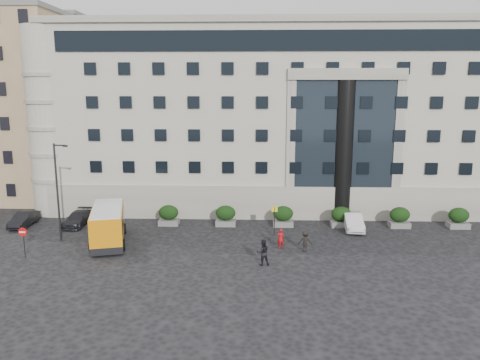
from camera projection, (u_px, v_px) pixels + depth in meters
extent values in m
plane|color=black|center=(203.00, 255.00, 34.90)|extent=(120.00, 120.00, 0.00)
cube|color=#A6A393|center=(274.00, 117.00, 54.53)|extent=(44.00, 24.00, 18.00)
cylinder|color=black|center=(343.00, 151.00, 43.33)|extent=(1.80, 1.80, 13.00)
cube|color=#977858|center=(12.00, 108.00, 53.42)|extent=(14.00, 14.00, 20.00)
cube|color=brown|center=(53.00, 97.00, 70.98)|extent=(13.00, 13.00, 22.00)
cube|color=#60605E|center=(169.00, 222.00, 42.64)|extent=(1.80, 1.20, 0.50)
ellipsoid|color=black|center=(169.00, 212.00, 42.47)|extent=(1.80, 1.26, 1.34)
cube|color=#60605E|center=(226.00, 223.00, 42.46)|extent=(1.80, 1.20, 0.50)
ellipsoid|color=black|center=(226.00, 213.00, 42.28)|extent=(1.80, 1.26, 1.34)
cube|color=#60605E|center=(283.00, 223.00, 42.28)|extent=(1.80, 1.20, 0.50)
ellipsoid|color=black|center=(283.00, 213.00, 42.10)|extent=(1.80, 1.26, 1.34)
cube|color=#60605E|center=(341.00, 224.00, 42.10)|extent=(1.80, 1.20, 0.50)
ellipsoid|color=black|center=(341.00, 214.00, 41.92)|extent=(1.80, 1.26, 1.34)
cube|color=#60605E|center=(399.00, 224.00, 41.92)|extent=(1.80, 1.20, 0.50)
ellipsoid|color=black|center=(400.00, 215.00, 41.74)|extent=(1.80, 1.26, 1.34)
cube|color=#60605E|center=(458.00, 225.00, 41.74)|extent=(1.80, 1.20, 0.50)
ellipsoid|color=black|center=(459.00, 215.00, 41.56)|extent=(1.80, 1.26, 1.34)
cylinder|color=#262628|center=(58.00, 193.00, 37.49)|extent=(0.16, 0.16, 8.00)
cylinder|color=#262628|center=(59.00, 145.00, 36.73)|extent=(0.90, 0.12, 0.12)
cube|color=black|center=(65.00, 146.00, 36.73)|extent=(0.35, 0.18, 0.14)
cylinder|color=#262628|center=(274.00, 221.00, 39.37)|extent=(0.08, 0.08, 2.50)
cube|color=yellow|center=(275.00, 209.00, 39.17)|extent=(0.50, 0.06, 0.45)
cylinder|color=#262628|center=(24.00, 244.00, 34.16)|extent=(0.08, 0.08, 2.20)
cylinder|color=red|center=(23.00, 232.00, 33.93)|extent=(0.64, 0.05, 0.64)
cube|color=white|center=(22.00, 232.00, 33.89)|extent=(0.45, 0.04, 0.10)
cube|color=orange|center=(108.00, 222.00, 37.41)|extent=(4.03, 7.26, 2.30)
cube|color=black|center=(109.00, 237.00, 37.65)|extent=(4.08, 7.31, 0.55)
cube|color=black|center=(108.00, 220.00, 37.37)|extent=(3.71, 5.81, 1.03)
cube|color=silver|center=(107.00, 209.00, 37.20)|extent=(3.83, 6.90, 0.18)
cylinder|color=black|center=(91.00, 247.00, 35.29)|extent=(0.50, 0.94, 0.90)
cylinder|color=black|center=(123.00, 245.00, 35.80)|extent=(0.50, 0.94, 0.90)
cylinder|color=black|center=(96.00, 230.00, 39.51)|extent=(0.50, 0.94, 0.90)
cylinder|color=black|center=(124.00, 229.00, 40.02)|extent=(0.50, 0.94, 0.90)
cube|color=maroon|center=(80.00, 190.00, 49.87)|extent=(2.84, 3.94, 2.53)
cube|color=maroon|center=(74.00, 200.00, 47.38)|extent=(2.44, 1.93, 1.72)
cube|color=black|center=(72.00, 198.00, 46.62)|extent=(1.92, 0.40, 0.81)
cylinder|color=black|center=(64.00, 207.00, 47.50)|extent=(0.39, 0.88, 0.85)
cylinder|color=black|center=(86.00, 206.00, 47.75)|extent=(0.39, 0.88, 0.85)
cylinder|color=black|center=(72.00, 199.00, 50.76)|extent=(0.39, 0.88, 0.85)
cylinder|color=black|center=(93.00, 199.00, 51.00)|extent=(0.39, 0.88, 0.85)
imported|color=black|center=(24.00, 219.00, 42.19)|extent=(1.45, 3.97, 1.30)
imported|color=black|center=(78.00, 219.00, 42.47)|extent=(1.82, 4.30, 1.24)
imported|color=black|center=(73.00, 197.00, 50.43)|extent=(3.29, 5.65, 1.48)
imported|color=silver|center=(353.00, 221.00, 41.19)|extent=(1.76, 4.43, 1.43)
imported|color=#A61013|center=(281.00, 239.00, 36.24)|extent=(0.65, 0.50, 1.60)
imported|color=black|center=(263.00, 252.00, 32.83)|extent=(1.02, 0.86, 1.86)
imported|color=black|center=(305.00, 241.00, 35.50)|extent=(1.18, 0.81, 1.68)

